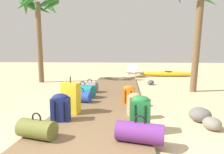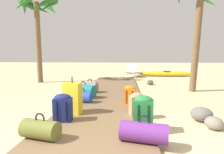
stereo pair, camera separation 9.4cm
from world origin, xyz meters
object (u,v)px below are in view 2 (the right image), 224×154
at_px(suitcase_yellow, 73,98).
at_px(backpack_navy, 63,107).
at_px(backpack_tan, 137,103).
at_px(lounge_chair, 134,72).
at_px(duffel_bag_purple, 144,132).
at_px(duffel_bag_blue, 82,97).
at_px(duffel_bag_grey, 90,87).
at_px(backpack_green, 144,111).
at_px(backpack_orange, 130,94).
at_px(duffel_bag_olive, 40,129).
at_px(kayak, 167,74).
at_px(duffel_bag_teal, 83,91).
at_px(palm_tree_far_left, 38,12).

xyz_separation_m(suitcase_yellow, backpack_navy, (-0.05, -0.48, -0.06)).
bearing_deg(backpack_tan, lounge_chair, 87.91).
relative_size(duffel_bag_purple, duffel_bag_blue, 1.28).
height_order(duffel_bag_grey, duffel_bag_purple, duffel_bag_grey).
bearing_deg(duffel_bag_blue, backpack_green, -48.95).
xyz_separation_m(backpack_orange, duffel_bag_purple, (0.16, -2.11, -0.10)).
xyz_separation_m(duffel_bag_grey, backpack_green, (1.51, -3.03, 0.12)).
bearing_deg(duffel_bag_olive, duffel_bag_grey, 89.19).
distance_m(duffel_bag_olive, backpack_navy, 0.77).
height_order(backpack_orange, duffel_bag_grey, backpack_orange).
relative_size(duffel_bag_olive, backpack_green, 1.07).
bearing_deg(backpack_navy, suitcase_yellow, 84.68).
distance_m(backpack_tan, backpack_navy, 1.48).
relative_size(backpack_green, kayak, 0.15).
bearing_deg(duffel_bag_purple, backpack_orange, 94.22).
xyz_separation_m(suitcase_yellow, duffel_bag_teal, (-0.12, 1.52, -0.14)).
relative_size(backpack_orange, backpack_navy, 0.91).
relative_size(suitcase_yellow, duffel_bag_purple, 1.10).
relative_size(backpack_tan, duffel_bag_purple, 0.66).
xyz_separation_m(duffel_bag_grey, backpack_tan, (1.44, -2.33, 0.07)).
distance_m(suitcase_yellow, duffel_bag_blue, 0.97).
distance_m(duffel_bag_blue, kayak, 8.16).
bearing_deg(backpack_tan, duffel_bag_blue, 144.85).
distance_m(backpack_green, palm_tree_far_left, 7.75).
height_order(suitcase_yellow, duffel_bag_purple, suitcase_yellow).
height_order(duffel_bag_olive, duffel_bag_teal, duffel_bag_teal).
height_order(duffel_bag_grey, backpack_tan, backpack_tan).
bearing_deg(duffel_bag_grey, duffel_bag_purple, -67.38).
bearing_deg(duffel_bag_grey, backpack_navy, -89.31).
distance_m(lounge_chair, kayak, 2.15).
height_order(backpack_tan, backpack_navy, backpack_navy).
bearing_deg(kayak, backpack_tan, -106.13).
bearing_deg(duffel_bag_teal, duffel_bag_purple, -61.21).
bearing_deg(lounge_chair, backpack_navy, -101.67).
distance_m(backpack_orange, kayak, 7.73).
height_order(backpack_navy, duffel_bag_blue, backpack_navy).
xyz_separation_m(backpack_orange, duffel_bag_blue, (-1.27, 0.07, -0.11)).
xyz_separation_m(duffel_bag_grey, duffel_bag_blue, (0.05, -1.35, -0.03)).
bearing_deg(backpack_green, duffel_bag_purple, -94.60).
height_order(backpack_orange, duffel_bag_blue, backpack_orange).
xyz_separation_m(suitcase_yellow, duffel_bag_purple, (1.39, -1.24, -0.18)).
distance_m(backpack_orange, duffel_bag_blue, 1.27).
relative_size(suitcase_yellow, duffel_bag_grey, 1.41).
relative_size(backpack_navy, palm_tree_far_left, 0.12).
bearing_deg(palm_tree_far_left, kayak, 26.13).
relative_size(duffel_bag_purple, palm_tree_far_left, 0.17).
bearing_deg(backpack_orange, lounge_chair, 86.59).
relative_size(duffel_bag_grey, backpack_tan, 1.19).
height_order(backpack_orange, backpack_navy, backpack_navy).
distance_m(duffel_bag_purple, lounge_chair, 8.95).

